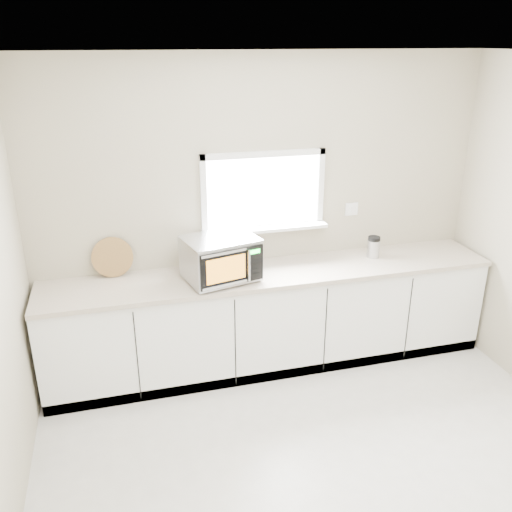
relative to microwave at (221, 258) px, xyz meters
name	(u,v)px	position (x,y,z in m)	size (l,w,h in m)	color
ground	(345,502)	(0.46, -1.63, -1.11)	(4.00, 4.00, 0.00)	beige
back_wall	(263,211)	(0.46, 0.36, 0.25)	(4.00, 0.17, 2.70)	#B5AD90
cabinets	(271,320)	(0.46, 0.07, -0.67)	(3.92, 0.60, 0.88)	white
countertop	(272,273)	(0.46, 0.06, -0.21)	(3.92, 0.64, 0.04)	beige
microwave	(221,258)	(0.00, 0.00, 0.00)	(0.65, 0.56, 0.37)	black
knife_block	(192,260)	(-0.22, 0.16, -0.05)	(0.14, 0.24, 0.32)	#472D19
cutting_board	(112,257)	(-0.86, 0.31, -0.02)	(0.34, 0.34, 0.02)	olive
coffee_grinder	(373,247)	(1.44, 0.13, -0.09)	(0.14, 0.14, 0.20)	#B1B3B9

